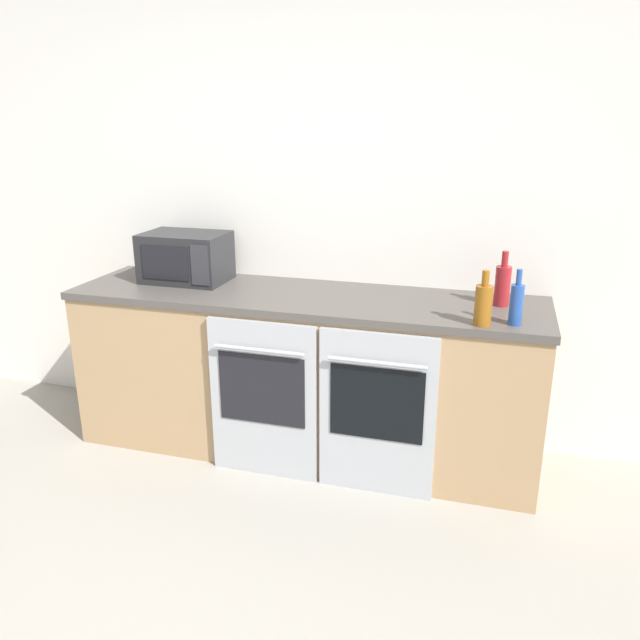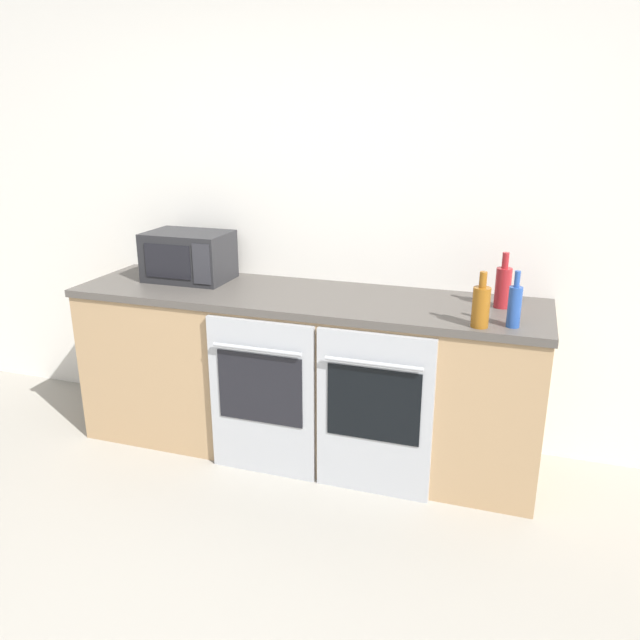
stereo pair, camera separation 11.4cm
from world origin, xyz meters
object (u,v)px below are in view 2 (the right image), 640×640
(bottle_blue, at_px, (515,305))
(bottle_amber, at_px, (481,306))
(oven_right, at_px, (374,415))
(bottle_red, at_px, (503,286))
(microwave, at_px, (189,256))
(oven_left, at_px, (261,398))

(bottle_blue, bearing_deg, bottle_amber, -161.77)
(oven_right, xyz_separation_m, bottle_red, (0.54, 0.42, 0.59))
(microwave, distance_m, bottle_blue, 1.84)
(oven_right, xyz_separation_m, microwave, (-1.21, 0.43, 0.62))
(bottle_red, xyz_separation_m, bottle_amber, (-0.08, -0.34, -0.01))
(microwave, bearing_deg, bottle_red, -0.14)
(bottle_red, relative_size, bottle_amber, 1.08)
(bottle_red, height_order, bottle_blue, bottle_red)
(oven_left, bearing_deg, bottle_amber, 4.32)
(oven_left, height_order, microwave, microwave)
(microwave, height_order, bottle_amber, microwave)
(oven_left, bearing_deg, microwave, 145.38)
(oven_left, xyz_separation_m, microwave, (-0.62, 0.43, 0.62))
(bottle_amber, bearing_deg, bottle_red, 77.03)
(oven_right, bearing_deg, microwave, 160.60)
(oven_right, xyz_separation_m, bottle_blue, (0.60, 0.13, 0.58))
(bottle_red, distance_m, bottle_amber, 0.35)
(oven_left, relative_size, bottle_amber, 3.34)
(bottle_red, bearing_deg, bottle_amber, -102.97)
(bottle_amber, bearing_deg, bottle_blue, 18.23)
(microwave, xyz_separation_m, bottle_red, (1.75, -0.00, -0.03))
(bottle_amber, bearing_deg, microwave, 168.25)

